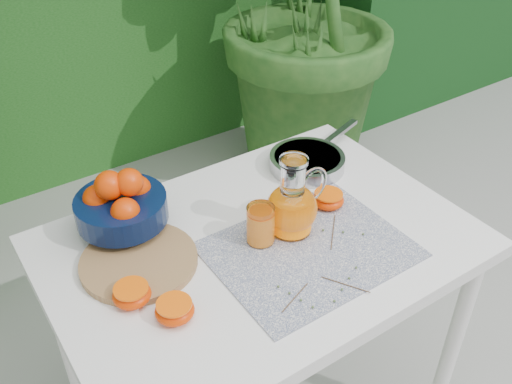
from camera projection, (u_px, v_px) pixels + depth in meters
potted_plant_right at (287, 0)px, 2.48m from camera, size 2.44×2.44×1.74m
white_table at (260, 265)px, 1.42m from camera, size 1.00×0.70×0.75m
placemat at (309, 250)px, 1.34m from camera, size 0.45×0.35×0.00m
cutting_board at (139, 261)px, 1.30m from camera, size 0.35×0.35×0.02m
fruit_bowl at (121, 203)px, 1.36m from camera, size 0.25×0.25×0.17m
juice_pitcher at (293, 206)px, 1.35m from camera, size 0.18×0.14×0.21m
juice_tumbler at (261, 225)px, 1.33m from camera, size 0.09×0.09×0.10m
saute_pan at (308, 160)px, 1.62m from camera, size 0.39×0.27×0.04m
orange_halves at (220, 263)px, 1.28m from camera, size 0.66×0.22×0.04m
thyme_sprigs at (326, 268)px, 1.28m from camera, size 0.31×0.25×0.01m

